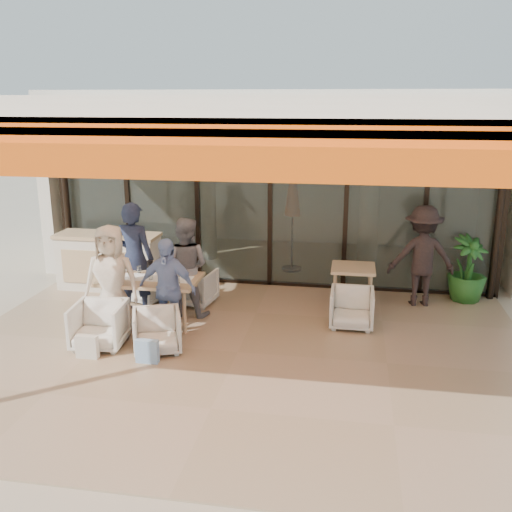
{
  "coord_description": "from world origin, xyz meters",
  "views": [
    {
      "loc": [
        1.46,
        -7.02,
        3.38
      ],
      "look_at": [
        0.1,
        0.9,
        1.15
      ],
      "focal_mm": 40.0,
      "sensor_mm": 36.0,
      "label": 1
    }
  ],
  "objects_px": {
    "chair_far_left": "(147,285)",
    "side_table": "(353,273)",
    "standing_woman": "(422,256)",
    "diner_grey": "(185,267)",
    "diner_navy": "(134,258)",
    "chair_near_right": "(157,329)",
    "host_counter": "(109,261)",
    "chair_far_right": "(195,286)",
    "diner_cream": "(112,280)",
    "potted_palm": "(467,269)",
    "chair_near_left": "(99,323)",
    "side_chair": "(352,307)",
    "dining_table": "(150,281)",
    "diner_periwinkle": "(167,289)"
  },
  "relations": [
    {
      "from": "host_counter",
      "to": "chair_near_left",
      "type": "distance_m",
      "value": 2.57
    },
    {
      "from": "chair_far_right",
      "to": "chair_near_left",
      "type": "height_order",
      "value": "chair_near_left"
    },
    {
      "from": "diner_cream",
      "to": "potted_palm",
      "type": "xyz_separation_m",
      "value": [
        5.38,
        2.32,
        -0.25
      ]
    },
    {
      "from": "chair_far_left",
      "to": "diner_grey",
      "type": "relative_size",
      "value": 0.37
    },
    {
      "from": "diner_cream",
      "to": "side_table",
      "type": "xyz_separation_m",
      "value": [
        3.46,
        1.58,
        -0.19
      ]
    },
    {
      "from": "chair_far_left",
      "to": "chair_near_left",
      "type": "xyz_separation_m",
      "value": [
        0.0,
        -1.9,
        0.06
      ]
    },
    {
      "from": "standing_woman",
      "to": "side_table",
      "type": "bearing_deg",
      "value": 14.33
    },
    {
      "from": "chair_near_right",
      "to": "side_table",
      "type": "bearing_deg",
      "value": 17.62
    },
    {
      "from": "chair_near_left",
      "to": "side_table",
      "type": "relative_size",
      "value": 0.96
    },
    {
      "from": "diner_cream",
      "to": "potted_palm",
      "type": "distance_m",
      "value": 5.86
    },
    {
      "from": "chair_near_right",
      "to": "diner_grey",
      "type": "distance_m",
      "value": 1.48
    },
    {
      "from": "diner_navy",
      "to": "diner_cream",
      "type": "xyz_separation_m",
      "value": [
        0.0,
        -0.9,
        -0.09
      ]
    },
    {
      "from": "diner_grey",
      "to": "side_chair",
      "type": "relative_size",
      "value": 2.41
    },
    {
      "from": "diner_navy",
      "to": "side_chair",
      "type": "xyz_separation_m",
      "value": [
        3.46,
        -0.07,
        -0.58
      ]
    },
    {
      "from": "host_counter",
      "to": "side_table",
      "type": "xyz_separation_m",
      "value": [
        4.36,
        -0.32,
        0.11
      ]
    },
    {
      "from": "chair_near_left",
      "to": "side_table",
      "type": "bearing_deg",
      "value": 25.51
    },
    {
      "from": "chair_far_left",
      "to": "diner_cream",
      "type": "bearing_deg",
      "value": 109.52
    },
    {
      "from": "chair_near_left",
      "to": "side_table",
      "type": "distance_m",
      "value": 4.05
    },
    {
      "from": "diner_navy",
      "to": "side_table",
      "type": "height_order",
      "value": "diner_navy"
    },
    {
      "from": "diner_periwinkle",
      "to": "host_counter",
      "type": "bearing_deg",
      "value": 139.71
    },
    {
      "from": "chair_far_left",
      "to": "chair_near_left",
      "type": "relative_size",
      "value": 0.82
    },
    {
      "from": "chair_near_left",
      "to": "diner_navy",
      "type": "height_order",
      "value": "diner_navy"
    },
    {
      "from": "chair_far_left",
      "to": "chair_near_right",
      "type": "bearing_deg",
      "value": 133.37
    },
    {
      "from": "chair_near_left",
      "to": "side_table",
      "type": "height_order",
      "value": "side_table"
    },
    {
      "from": "diner_navy",
      "to": "diner_cream",
      "type": "bearing_deg",
      "value": 96.14
    },
    {
      "from": "side_table",
      "to": "diner_navy",
      "type": "bearing_deg",
      "value": -168.88
    },
    {
      "from": "standing_woman",
      "to": "diner_grey",
      "type": "bearing_deg",
      "value": 10.02
    },
    {
      "from": "diner_periwinkle",
      "to": "potted_palm",
      "type": "relative_size",
      "value": 1.3
    },
    {
      "from": "chair_near_right",
      "to": "standing_woman",
      "type": "relative_size",
      "value": 0.38
    },
    {
      "from": "diner_cream",
      "to": "standing_woman",
      "type": "height_order",
      "value": "standing_woman"
    },
    {
      "from": "diner_grey",
      "to": "diner_navy",
      "type": "bearing_deg",
      "value": 2.58
    },
    {
      "from": "host_counter",
      "to": "dining_table",
      "type": "xyz_separation_m",
      "value": [
        1.31,
        -1.45,
        0.16
      ]
    },
    {
      "from": "chair_far_right",
      "to": "side_table",
      "type": "relative_size",
      "value": 0.89
    },
    {
      "from": "chair_near_right",
      "to": "dining_table",
      "type": "bearing_deg",
      "value": 93.2
    },
    {
      "from": "chair_near_left",
      "to": "potted_palm",
      "type": "distance_m",
      "value": 6.08
    },
    {
      "from": "chair_far_right",
      "to": "diner_navy",
      "type": "relative_size",
      "value": 0.37
    },
    {
      "from": "host_counter",
      "to": "standing_woman",
      "type": "bearing_deg",
      "value": 1.04
    },
    {
      "from": "diner_grey",
      "to": "diner_periwinkle",
      "type": "distance_m",
      "value": 0.9
    },
    {
      "from": "chair_far_left",
      "to": "side_table",
      "type": "height_order",
      "value": "side_table"
    },
    {
      "from": "chair_far_left",
      "to": "potted_palm",
      "type": "bearing_deg",
      "value": -150.77
    },
    {
      "from": "dining_table",
      "to": "chair_near_right",
      "type": "height_order",
      "value": "dining_table"
    },
    {
      "from": "diner_navy",
      "to": "standing_woman",
      "type": "xyz_separation_m",
      "value": [
        4.58,
        1.1,
        -0.06
      ]
    },
    {
      "from": "chair_far_left",
      "to": "side_chair",
      "type": "relative_size",
      "value": 0.88
    },
    {
      "from": "standing_woman",
      "to": "dining_table",
      "type": "bearing_deg",
      "value": 13.97
    },
    {
      "from": "dining_table",
      "to": "diner_grey",
      "type": "distance_m",
      "value": 0.63
    },
    {
      "from": "standing_woman",
      "to": "diner_periwinkle",
      "type": "bearing_deg",
      "value": 21.77
    },
    {
      "from": "side_table",
      "to": "potted_palm",
      "type": "xyz_separation_m",
      "value": [
        1.92,
        0.74,
        -0.06
      ]
    },
    {
      "from": "host_counter",
      "to": "dining_table",
      "type": "relative_size",
      "value": 1.23
    },
    {
      "from": "diner_cream",
      "to": "standing_woman",
      "type": "xyz_separation_m",
      "value": [
        4.58,
        2.0,
        0.03
      ]
    },
    {
      "from": "chair_far_right",
      "to": "diner_cream",
      "type": "bearing_deg",
      "value": 67.38
    }
  ]
}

